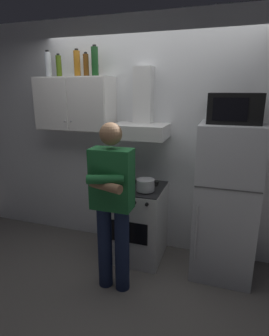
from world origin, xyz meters
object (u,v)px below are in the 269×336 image
object	(u,v)px
refrigerator	(226,202)
bottle_vodka_clear	(48,64)
person_standing	(112,203)
bottle_beer_brown	(86,65)
microwave	(234,108)
bottle_wine_green	(95,61)
bottle_olive_oil	(59,66)
range_hood	(141,119)
cooking_pot	(146,185)
stove_oven	(137,222)
bottle_liquor_amber	(77,64)
upper_cabinet	(75,104)

from	to	relation	value
refrigerator	bottle_vodka_clear	distance (m)	2.51
person_standing	bottle_beer_brown	distance (m)	1.58
microwave	bottle_wine_green	world-z (taller)	bottle_wine_green
microwave	person_standing	size ratio (longest dim) A/B	0.29
bottle_beer_brown	bottle_olive_oil	bearing A→B (deg)	-175.46
range_hood	bottle_olive_oil	distance (m)	1.13
cooking_pot	bottle_vodka_clear	xyz separation A→B (m)	(-1.26, 0.25, 1.25)
refrigerator	bottle_beer_brown	xyz separation A→B (m)	(-1.59, 0.13, 1.37)
range_hood	cooking_pot	bearing A→B (deg)	-62.12
stove_oven	cooking_pot	xyz separation A→B (m)	(0.13, -0.12, 0.50)
microwave	bottle_vodka_clear	xyz separation A→B (m)	(-2.08, 0.11, 0.45)
refrigerator	cooking_pot	size ratio (longest dim) A/B	5.45
bottle_wine_green	bottle_olive_oil	size ratio (longest dim) A/B	1.31
refrigerator	bottle_vodka_clear	bearing A→B (deg)	176.38
cooking_pot	bottle_wine_green	distance (m)	1.45
stove_oven	bottle_wine_green	world-z (taller)	bottle_wine_green
refrigerator	cooking_pot	world-z (taller)	refrigerator
bottle_liquor_amber	refrigerator	bearing A→B (deg)	-5.61
range_hood	microwave	world-z (taller)	range_hood
range_hood	bottle_liquor_amber	bearing A→B (deg)	176.80
range_hood	refrigerator	world-z (taller)	range_hood
bottle_liquor_amber	bottle_beer_brown	distance (m)	0.14
upper_cabinet	microwave	bearing A→B (deg)	-3.48
refrigerator	bottle_beer_brown	distance (m)	2.10
stove_oven	refrigerator	distance (m)	1.02
cooking_pot	bottle_vodka_clear	distance (m)	1.80
bottle_wine_green	bottle_vodka_clear	xyz separation A→B (m)	(-0.60, -0.00, -0.02)
person_standing	bottle_wine_green	size ratio (longest dim) A/B	5.05
bottle_olive_oil	stove_oven	bearing A→B (deg)	-6.22
upper_cabinet	stove_oven	size ratio (longest dim) A/B	1.03
microwave	bottle_liquor_amber	bearing A→B (deg)	175.00
person_standing	cooking_pot	bearing A→B (deg)	69.70
bottle_olive_oil	bottle_beer_brown	bearing A→B (deg)	4.54
bottle_vodka_clear	microwave	bearing A→B (deg)	-3.12
person_standing	microwave	bearing A→B (deg)	32.00
upper_cabinet	refrigerator	distance (m)	2.00
upper_cabinet	microwave	world-z (taller)	upper_cabinet
refrigerator	person_standing	size ratio (longest dim) A/B	0.98
refrigerator	cooking_pot	xyz separation A→B (m)	(-0.82, -0.12, 0.14)
range_hood	cooking_pot	distance (m)	0.72
upper_cabinet	person_standing	bearing A→B (deg)	-44.26
bottle_liquor_amber	stove_oven	bearing A→B (deg)	-12.40
bottle_wine_green	bottle_vodka_clear	distance (m)	0.60
person_standing	bottle_olive_oil	xyz separation A→B (m)	(-0.92, 0.71, 1.27)
upper_cabinet	cooking_pot	size ratio (longest dim) A/B	3.07
refrigerator	person_standing	distance (m)	1.17
person_standing	bottle_olive_oil	size ratio (longest dim) A/B	6.60
upper_cabinet	bottle_beer_brown	size ratio (longest dim) A/B	3.52
stove_oven	bottle_liquor_amber	distance (m)	1.93
bottle_vodka_clear	bottle_beer_brown	bearing A→B (deg)	-0.02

